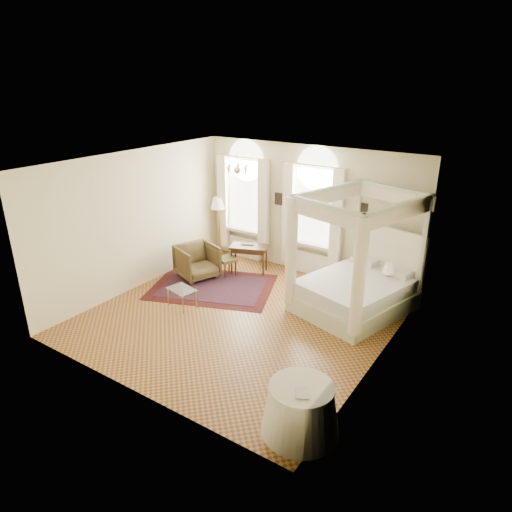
% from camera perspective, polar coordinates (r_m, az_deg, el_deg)
% --- Properties ---
extents(ground, '(6.00, 6.00, 0.00)m').
position_cam_1_polar(ground, '(9.94, -1.95, -7.57)').
color(ground, '#A66530').
rests_on(ground, ground).
extents(room_walls, '(6.00, 6.00, 6.00)m').
position_cam_1_polar(room_walls, '(9.14, -2.11, 3.32)').
color(room_walls, beige).
rests_on(room_walls, ground).
extents(window_left, '(1.62, 0.27, 3.29)m').
position_cam_1_polar(window_left, '(12.58, -1.47, 6.13)').
color(window_left, white).
rests_on(window_left, room_walls).
extents(window_right, '(1.62, 0.27, 3.29)m').
position_cam_1_polar(window_right, '(11.54, 7.12, 4.53)').
color(window_right, white).
rests_on(window_right, room_walls).
extents(chandelier, '(0.51, 0.45, 0.50)m').
position_cam_1_polar(chandelier, '(10.36, -2.36, 10.81)').
color(chandelier, '#BF913F').
rests_on(chandelier, room_walls).
extents(wall_pictures, '(2.54, 0.03, 0.39)m').
position_cam_1_polar(wall_pictures, '(11.57, 6.93, 6.65)').
color(wall_pictures, black).
rests_on(wall_pictures, room_walls).
extents(canopy_bed, '(2.53, 2.84, 2.62)m').
position_cam_1_polar(canopy_bed, '(10.19, 12.20, -3.58)').
color(canopy_bed, beige).
rests_on(canopy_bed, ground).
extents(nightstand, '(0.47, 0.43, 0.61)m').
position_cam_1_polar(nightstand, '(10.65, 16.21, -4.58)').
color(nightstand, '#361E0E').
rests_on(nightstand, ground).
extents(nightstand_lamp, '(0.27, 0.27, 0.40)m').
position_cam_1_polar(nightstand_lamp, '(10.46, 16.24, -1.63)').
color(nightstand_lamp, '#BF913F').
rests_on(nightstand_lamp, nightstand).
extents(writing_desk, '(1.08, 0.81, 0.72)m').
position_cam_1_polar(writing_desk, '(11.90, -0.88, 0.81)').
color(writing_desk, '#361E0E').
rests_on(writing_desk, ground).
extents(laptop, '(0.42, 0.35, 0.03)m').
position_cam_1_polar(laptop, '(12.01, -1.04, 1.61)').
color(laptop, black).
rests_on(laptop, writing_desk).
extents(stool, '(0.55, 0.55, 0.49)m').
position_cam_1_polar(stool, '(11.77, -3.65, -0.59)').
color(stool, '#40381B').
rests_on(stool, ground).
extents(armchair, '(1.22, 1.20, 0.87)m').
position_cam_1_polar(armchair, '(11.73, -7.36, -0.68)').
color(armchair, '#493A1F').
rests_on(armchair, ground).
extents(coffee_table, '(0.72, 0.57, 0.44)m').
position_cam_1_polar(coffee_table, '(10.29, -9.28, -4.31)').
color(coffee_table, silver).
rests_on(coffee_table, ground).
extents(floor_lamp, '(0.44, 0.44, 1.69)m').
position_cam_1_polar(floor_lamp, '(12.90, -4.74, 6.27)').
color(floor_lamp, '#BF913F').
rests_on(floor_lamp, ground).
extents(oriental_rug, '(3.47, 3.00, 0.01)m').
position_cam_1_polar(oriental_rug, '(11.30, -5.45, -3.85)').
color(oriental_rug, '#441110').
rests_on(oriental_rug, ground).
extents(side_table, '(1.15, 1.15, 0.79)m').
position_cam_1_polar(side_table, '(6.94, 5.61, -18.51)').
color(side_table, white).
rests_on(side_table, ground).
extents(book, '(0.29, 0.32, 0.02)m').
position_cam_1_polar(book, '(6.55, 4.94, -16.66)').
color(book, black).
rests_on(book, side_table).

